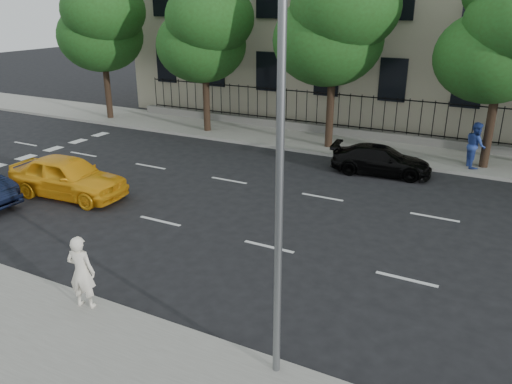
% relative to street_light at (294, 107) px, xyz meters
% --- Properties ---
extents(ground, '(120.00, 120.00, 0.00)m').
position_rel_street_light_xyz_m(ground, '(-2.50, 1.77, -5.15)').
color(ground, black).
rests_on(ground, ground).
extents(far_sidewalk, '(60.00, 4.00, 0.15)m').
position_rel_street_light_xyz_m(far_sidewalk, '(-2.50, 15.77, -5.07)').
color(far_sidewalk, gray).
rests_on(far_sidewalk, ground).
extents(lane_markings, '(49.60, 4.62, 0.01)m').
position_rel_street_light_xyz_m(lane_markings, '(-2.50, 6.52, -5.14)').
color(lane_markings, silver).
rests_on(lane_markings, ground).
extents(crosswalk, '(0.50, 12.10, 0.01)m').
position_rel_street_light_xyz_m(crosswalk, '(-16.50, 6.37, -5.14)').
color(crosswalk, silver).
rests_on(crosswalk, ground).
extents(iron_fence, '(30.00, 0.50, 2.20)m').
position_rel_street_light_xyz_m(iron_fence, '(-2.50, 17.47, -4.50)').
color(iron_fence, slate).
rests_on(iron_fence, far_sidewalk).
extents(street_light, '(0.25, 3.32, 8.05)m').
position_rel_street_light_xyz_m(street_light, '(0.00, 0.00, 0.00)').
color(street_light, slate).
rests_on(street_light, near_sidewalk).
extents(tree_a, '(5.71, 5.31, 9.39)m').
position_rel_street_light_xyz_m(tree_a, '(-18.46, 15.13, 0.98)').
color(tree_a, '#382619').
rests_on(tree_a, far_sidewalk).
extents(tree_b, '(5.53, 5.12, 8.97)m').
position_rel_street_light_xyz_m(tree_b, '(-11.46, 15.13, 0.69)').
color(tree_b, '#382619').
rests_on(tree_b, far_sidewalk).
extents(tree_c, '(5.89, 5.50, 9.80)m').
position_rel_street_light_xyz_m(tree_c, '(-4.46, 15.13, 1.26)').
color(tree_c, '#382619').
rests_on(tree_c, far_sidewalk).
extents(tree_d, '(5.34, 4.94, 8.84)m').
position_rel_street_light_xyz_m(tree_d, '(2.54, 15.13, 0.69)').
color(tree_d, '#382619').
rests_on(tree_d, far_sidewalk).
extents(yellow_taxi, '(4.66, 2.16, 1.54)m').
position_rel_street_light_xyz_m(yellow_taxi, '(-10.87, 4.55, -4.38)').
color(yellow_taxi, yellow).
rests_on(yellow_taxi, ground).
extents(black_sedan, '(4.26, 2.10, 1.19)m').
position_rel_street_light_xyz_m(black_sedan, '(-1.30, 12.44, -4.55)').
color(black_sedan, black).
rests_on(black_sedan, ground).
extents(woman_near, '(0.73, 0.57, 1.78)m').
position_rel_street_light_xyz_m(woman_near, '(-4.86, -0.63, -4.11)').
color(woman_near, white).
rests_on(woman_near, near_sidewalk).
extents(pedestrian_far, '(1.04, 1.15, 1.94)m').
position_rel_street_light_xyz_m(pedestrian_far, '(2.08, 14.71, -4.03)').
color(pedestrian_far, '#294194').
rests_on(pedestrian_far, far_sidewalk).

